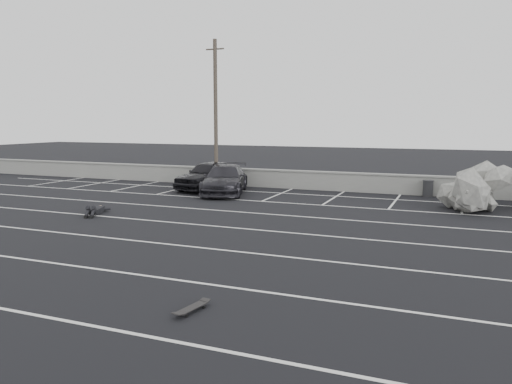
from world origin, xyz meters
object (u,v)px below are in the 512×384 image
at_px(trash_bin, 428,188).
at_px(person, 97,207).
at_px(skateboard, 192,308).
at_px(car_right, 225,179).
at_px(utility_pole, 216,113).
at_px(riprap_pile, 512,197).
at_px(car_left, 209,175).

bearing_deg(trash_bin, person, -141.67).
bearing_deg(skateboard, car_right, 123.41).
bearing_deg(trash_bin, car_right, -164.85).
relative_size(car_right, utility_pole, 0.61).
xyz_separation_m(utility_pole, riprap_pile, (15.49, -2.79, -3.67)).
bearing_deg(person, trash_bin, 15.19).
height_order(car_left, trash_bin, car_left).
xyz_separation_m(trash_bin, riprap_pile, (3.59, -3.15, 0.21)).
relative_size(car_left, trash_bin, 5.60).
xyz_separation_m(utility_pole, person, (-0.79, -9.67, -4.07)).
xyz_separation_m(utility_pole, skateboard, (8.37, -17.87, -4.23)).
relative_size(utility_pole, person, 3.32).
distance_m(riprap_pile, person, 17.69).
distance_m(trash_bin, riprap_pile, 4.78).
bearing_deg(utility_pole, car_left, -82.20).
bearing_deg(trash_bin, riprap_pile, -41.30).
bearing_deg(riprap_pile, trash_bin, 138.70).
bearing_deg(trash_bin, car_left, -171.95).
bearing_deg(riprap_pile, person, -157.08).
bearing_deg(car_left, utility_pole, 105.50).
relative_size(car_right, trash_bin, 6.09).
height_order(car_right, trash_bin, car_right).
xyz_separation_m(riprap_pile, skateboard, (-7.13, -15.08, -0.56)).
bearing_deg(utility_pole, skateboard, -64.91).
relative_size(utility_pole, skateboard, 9.90).
distance_m(car_left, car_right, 1.89).
distance_m(person, skateboard, 12.29).
height_order(car_right, utility_pole, utility_pole).
relative_size(car_left, person, 1.86).
xyz_separation_m(trash_bin, skateboard, (-3.54, -18.23, -0.35)).
bearing_deg(person, riprap_pile, -0.22).
xyz_separation_m(car_left, car_right, (1.53, -1.10, -0.06)).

